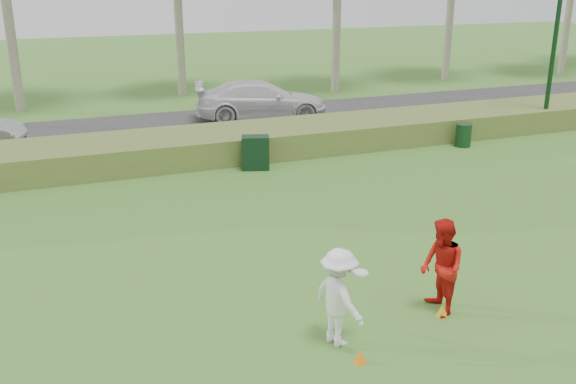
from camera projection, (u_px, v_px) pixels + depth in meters
name	position (u px, v px, depth m)	size (l,w,h in m)	color
ground	(367.00, 324.00, 11.80)	(120.00, 120.00, 0.00)	#366D24
reed_strip	(204.00, 146.00, 22.23)	(80.00, 3.00, 0.90)	#516829
park_road	(175.00, 127.00, 26.77)	(80.00, 6.00, 0.06)	#2D2D2D
player_white	(339.00, 297.00, 10.94)	(1.00, 1.27, 1.77)	white
player_red	(442.00, 268.00, 11.92)	(0.91, 0.71, 1.87)	red
cone_orange	(360.00, 356.00, 10.60)	(0.21, 0.21, 0.24)	orange
cone_yellow	(442.00, 310.00, 12.05)	(0.23, 0.23, 0.25)	orange
utility_cabinet	(255.00, 153.00, 20.96)	(0.89, 0.55, 1.11)	black
trash_bin	(463.00, 135.00, 23.76)	(0.57, 0.57, 0.85)	#113317
car_right	(261.00, 100.00, 27.83)	(2.31, 5.68, 1.65)	silver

